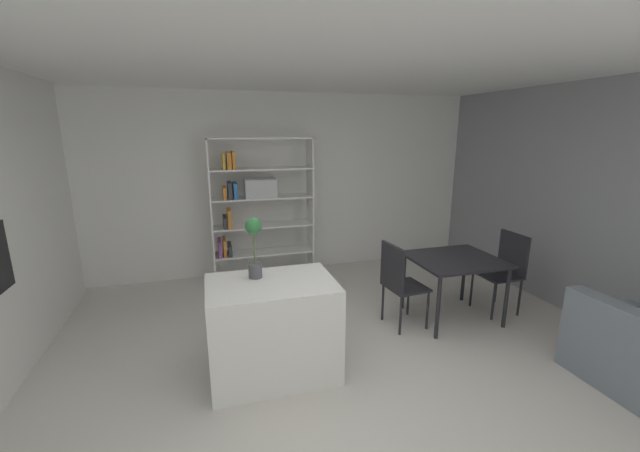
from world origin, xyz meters
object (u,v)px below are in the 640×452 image
kitchen_island (273,328)px  potted_plant_on_island (254,244)px  dining_chair_island_side (399,279)px  dining_table (454,265)px  open_bookshelf (255,205)px  dining_chair_window_side (505,266)px

kitchen_island → potted_plant_on_island: (-0.12, 0.15, 0.76)m
kitchen_island → dining_chair_island_side: (1.49, 0.46, 0.13)m
potted_plant_on_island → dining_table: 2.40m
open_bookshelf → dining_table: bearing=-41.8°
kitchen_island → dining_chair_window_side: 2.97m
dining_table → dining_chair_window_side: dining_chair_window_side is taller
kitchen_island → dining_table: kitchen_island is taller
dining_table → dining_chair_island_side: dining_chair_island_side is taller
potted_plant_on_island → open_bookshelf: (0.28, 2.15, -0.06)m
dining_table → dining_chair_window_side: bearing=0.1°
dining_chair_island_side → potted_plant_on_island: bearing=95.6°
dining_chair_window_side → kitchen_island: bearing=-81.5°
potted_plant_on_island → dining_chair_island_side: potted_plant_on_island is taller
potted_plant_on_island → dining_chair_island_side: bearing=11.0°
dining_chair_island_side → dining_chair_window_side: (1.43, 0.01, 0.01)m
kitchen_island → potted_plant_on_island: bearing=127.3°
open_bookshelf → potted_plant_on_island: bearing=-97.4°
potted_plant_on_island → open_bookshelf: bearing=82.6°
dining_table → dining_chair_window_side: (0.72, 0.00, -0.08)m
kitchen_island → open_bookshelf: 2.41m
open_bookshelf → dining_chair_window_side: size_ratio=2.13×
potted_plant_on_island → dining_chair_window_side: size_ratio=0.56×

